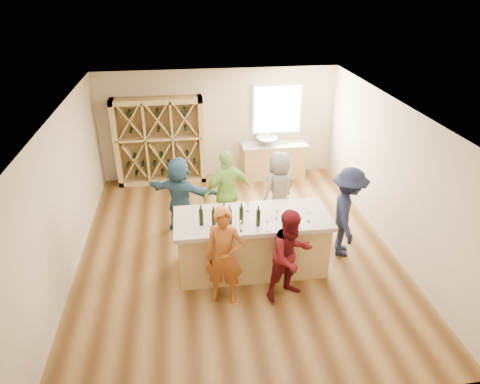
{
  "coord_description": "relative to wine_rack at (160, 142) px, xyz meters",
  "views": [
    {
      "loc": [
        -0.87,
        -6.93,
        4.89
      ],
      "look_at": [
        0.1,
        0.2,
        1.15
      ],
      "focal_mm": 32.0,
      "sensor_mm": 36.0,
      "label": 1
    }
  ],
  "objects": [
    {
      "name": "wine_bottle_e",
      "position": [
        1.49,
        -4.07,
        0.13
      ],
      "size": [
        0.07,
        0.07,
        0.3
      ],
      "primitive_type": "cylinder",
      "rotation": [
        0.0,
        0.0,
        0.0
      ],
      "color": "black",
      "rests_on": "tasting_counter_top"
    },
    {
      "name": "wine_glass_b",
      "position": [
        1.87,
        -4.36,
        0.07
      ],
      "size": [
        0.09,
        0.09,
        0.17
      ],
      "primitive_type": "cone",
      "rotation": [
        0.0,
        0.0,
        0.37
      ],
      "color": "white",
      "rests_on": "tasting_counter_top"
    },
    {
      "name": "wall_right",
      "position": [
        4.55,
        -3.27,
        0.3
      ],
      "size": [
        0.1,
        7.0,
        2.8
      ],
      "primitive_type": "cube",
      "color": "#CBB693",
      "rests_on": "ground"
    },
    {
      "name": "wine_bottle_f",
      "position": [
        1.75,
        -4.19,
        0.13
      ],
      "size": [
        0.07,
        0.07,
        0.3
      ],
      "primitive_type": "cylinder",
      "color": "black",
      "rests_on": "tasting_counter_top"
    },
    {
      "name": "wine_rack",
      "position": [
        0.0,
        0.0,
        0.0
      ],
      "size": [
        2.2,
        0.45,
        2.2
      ],
      "primitive_type": "cube",
      "color": "tan",
      "rests_on": "floor"
    },
    {
      "name": "wall_left",
      "position": [
        -1.55,
        -3.27,
        0.3
      ],
      "size": [
        0.1,
        7.0,
        2.8
      ],
      "primitive_type": "cube",
      "color": "#CBB693",
      "rests_on": "ground"
    },
    {
      "name": "window_pane",
      "position": [
        3.0,
        0.17,
        0.65
      ],
      "size": [
        1.18,
        0.01,
        1.18
      ],
      "primitive_type": "cube",
      "color": "white",
      "rests_on": "wall_back"
    },
    {
      "name": "person_far_mid",
      "position": [
        1.41,
        -2.57,
        -0.2
      ],
      "size": [
        1.18,
        0.9,
        1.8
      ],
      "primitive_type": "imported",
      "rotation": [
        0.0,
        0.0,
        3.53
      ],
      "color": "#8CC64C",
      "rests_on": "floor"
    },
    {
      "name": "person_server",
      "position": [
        3.53,
        -3.66,
        -0.21
      ],
      "size": [
        0.84,
        1.25,
        1.77
      ],
      "primitive_type": "imported",
      "rotation": [
        0.0,
        0.0,
        1.28
      ],
      "color": "#191E38",
      "rests_on": "floor"
    },
    {
      "name": "tasting_menu_b",
      "position": [
        1.94,
        -4.26,
        -0.02
      ],
      "size": [
        0.28,
        0.32,
        0.0
      ],
      "primitive_type": "cube",
      "rotation": [
        0.0,
        0.0,
        -0.35
      ],
      "color": "white",
      "rests_on": "tasting_counter_top"
    },
    {
      "name": "wine_bottle_a",
      "position": [
        0.81,
        -4.04,
        0.13
      ],
      "size": [
        0.09,
        0.09,
        0.3
      ],
      "primitive_type": "cylinder",
      "rotation": [
        0.0,
        0.0,
        -0.2
      ],
      "color": "black",
      "rests_on": "tasting_counter_top"
    },
    {
      "name": "wine_glass_c",
      "position": [
        2.43,
        -4.35,
        0.08
      ],
      "size": [
        0.08,
        0.08,
        0.19
      ],
      "primitive_type": "cone",
      "rotation": [
        0.0,
        0.0,
        0.15
      ],
      "color": "white",
      "rests_on": "tasting_counter_top"
    },
    {
      "name": "sink",
      "position": [
        2.7,
        -0.07,
        -0.09
      ],
      "size": [
        0.54,
        0.54,
        0.19
      ],
      "primitive_type": "imported",
      "color": "silver",
      "rests_on": "back_counter_top"
    },
    {
      "name": "wine_bottle_d",
      "position": [
        1.29,
        -4.07,
        0.12
      ],
      "size": [
        0.08,
        0.08,
        0.28
      ],
      "primitive_type": "cylinder",
      "rotation": [
        0.0,
        0.0,
        -0.15
      ],
      "color": "black",
      "rests_on": "tasting_counter_top"
    },
    {
      "name": "tasting_menu_a",
      "position": [
        1.31,
        -4.34,
        -0.02
      ],
      "size": [
        0.26,
        0.34,
        0.0
      ],
      "primitive_type": "cube",
      "rotation": [
        0.0,
        0.0,
        -0.09
      ],
      "color": "white",
      "rests_on": "tasting_counter_top"
    },
    {
      "name": "wine_bottle_b",
      "position": [
        1.02,
        -4.12,
        0.13
      ],
      "size": [
        0.08,
        0.08,
        0.3
      ],
      "primitive_type": "cylinder",
      "rotation": [
        0.0,
        0.0,
        -0.06
      ],
      "color": "black",
      "rests_on": "tasting_counter_top"
    },
    {
      "name": "back_counter_base",
      "position": [
        2.9,
        -0.07,
        -0.67
      ],
      "size": [
        1.6,
        0.58,
        0.86
      ],
      "primitive_type": "cube",
      "color": "tan",
      "rests_on": "floor"
    },
    {
      "name": "wine_glass_a",
      "position": [
        1.44,
        -4.32,
        0.07
      ],
      "size": [
        0.09,
        0.09,
        0.19
      ],
      "primitive_type": "cone",
      "rotation": [
        0.0,
        0.0,
        0.28
      ],
      "color": "white",
      "rests_on": "tasting_counter_top"
    },
    {
      "name": "person_near_left",
      "position": [
        1.13,
        -4.67,
        -0.24
      ],
      "size": [
        0.72,
        0.59,
        1.72
      ],
      "primitive_type": "imported",
      "rotation": [
        0.0,
        0.0,
        -0.24
      ],
      "color": "#994C19",
      "rests_on": "floor"
    },
    {
      "name": "person_far_right",
      "position": [
        2.52,
        -2.41,
        -0.28
      ],
      "size": [
        0.95,
        0.86,
        1.64
      ],
      "primitive_type": "imported",
      "rotation": [
        0.0,
        0.0,
        3.68
      ],
      "color": "slate",
      "rests_on": "floor"
    },
    {
      "name": "wine_glass_f",
      "position": [
        1.65,
        -3.69,
        0.07
      ],
      "size": [
        0.07,
        0.07,
        0.18
      ],
      "primitive_type": "cone",
      "color": "white",
      "rests_on": "tasting_counter_top"
    },
    {
      "name": "back_counter_top",
      "position": [
        2.9,
        -0.07,
        -0.21
      ],
      "size": [
        1.7,
        0.62,
        0.06
      ],
      "primitive_type": "cube",
      "color": "#B8A997",
      "rests_on": "back_counter_base"
    },
    {
      "name": "floor",
      "position": [
        1.5,
        -3.27,
        -1.15
      ],
      "size": [
        6.0,
        7.0,
        0.1
      ],
      "primitive_type": "cube",
      "color": "brown",
      "rests_on": "ground"
    },
    {
      "name": "tasting_menu_c",
      "position": [
        2.5,
        -4.26,
        -0.02
      ],
      "size": [
        0.3,
        0.33,
        0.0
      ],
      "primitive_type": "cube",
      "rotation": [
        0.0,
        0.0,
        0.43
      ],
      "color": "white",
      "rests_on": "tasting_counter_top"
    },
    {
      "name": "window_frame",
      "position": [
        3.0,
        0.2,
        0.65
      ],
      "size": [
        1.3,
        0.06,
        1.3
      ],
      "primitive_type": "cube",
      "color": "white",
      "rests_on": "wall_back"
    },
    {
      "name": "tasting_counter_top",
      "position": [
        1.7,
        -3.89,
        -0.06
      ],
      "size": [
        2.72,
        1.12,
        0.08
      ],
      "primitive_type": "cube",
      "color": "#B8A997",
      "rests_on": "tasting_counter_base"
    },
    {
      "name": "wall_front",
      "position": [
        1.5,
        -6.82,
        0.3
      ],
      "size": [
        6.0,
        0.1,
        2.8
      ],
      "primitive_type": "cube",
      "color": "#CBB693",
      "rests_on": "ground"
    },
    {
      "name": "tasting_counter_base",
      "position": [
        1.7,
        -3.89,
        -0.6
      ],
      "size": [
        2.6,
        1.0,
        1.0
      ],
      "primitive_type": "cube",
      "color": "tan",
      "rests_on": "floor"
    },
    {
      "name": "person_near_right",
      "position": [
        2.2,
        -4.74,
        -0.29
      ],
      "size": [
        0.89,
        0.7,
        1.63
      ],
      "primitive_type": "imported",
      "rotation": [
        0.0,
        0.0,
        0.38
      ],
      "color": "#590F14",
      "rests_on": "floor"
    },
    {
      "name": "wine_bottle_c",
      "position": [
        1.21,
        -3.97,
        0.12
      ],
      "size": [
        0.09,
        0.09,
        0.29
      ],
      "primitive_type": "cylinder",
      "rotation": [
        0.0,
        0.0,
        0.4
      ],
      "color": "black",
      "rests_on": "tasting_counter_top"
    },
    {
      "name": "faucet",
      "position": [
        2.7,
        0.11,
        -0.03
      ],
      "size": [
        0.02,
        0.02,
        0.3
      ],
      "primitive_type": "cylinder",
      "color": "silver",
      "rests_on": "back_counter_top"
    },
    {
      "name": "person_far_left",
      "position": [
        0.46,
        -2.36,
        -0.29
      ],
      "size": [
        1.59,
        1.11,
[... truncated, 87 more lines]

